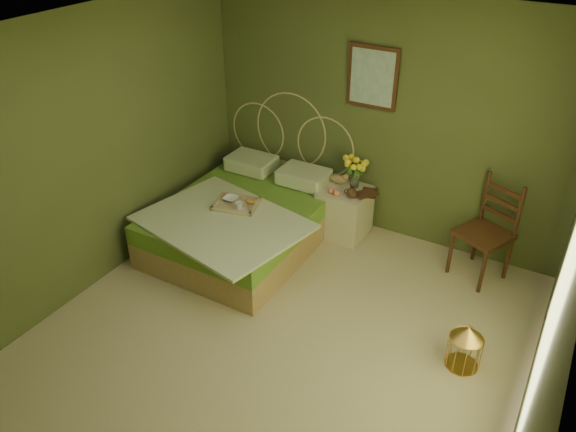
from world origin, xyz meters
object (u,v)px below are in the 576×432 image
Objects in this scene: nightstand at (346,205)px; birdcage at (465,347)px; bed at (247,216)px; chair at (487,223)px.

nightstand is 2.39× the size of birdcage.
bed is 2.30× the size of nightstand.
chair reaches higher than birdcage.
birdcage is at bearing -38.49° from nightstand.
nightstand is 0.95× the size of chair.
nightstand reaches higher than birdcage.
bed reaches higher than chair.
nightstand is at bearing 37.25° from bed.
nightstand is 1.52m from chair.
birdcage is (1.71, -1.36, -0.15)m from nightstand.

